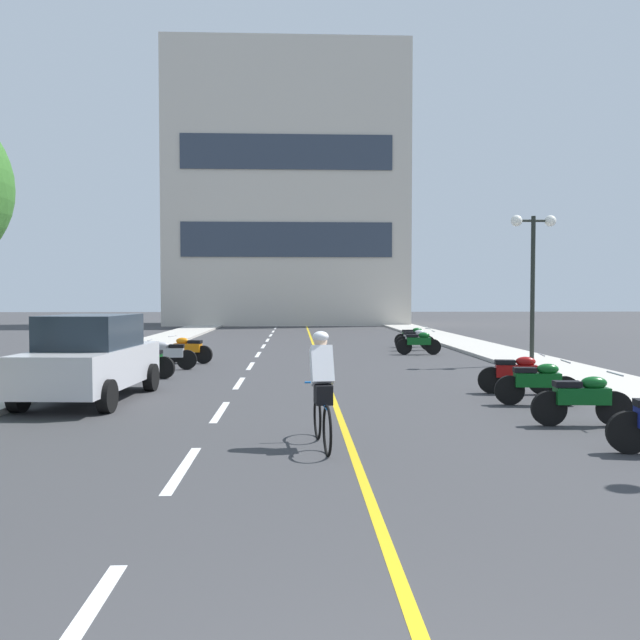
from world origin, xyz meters
TOP-DOWN VIEW (x-y plane):
  - ground_plane at (0.00, 21.00)m, footprint 140.00×140.00m
  - curb_left at (-7.20, 24.00)m, footprint 2.40×72.00m
  - curb_right at (7.20, 24.00)m, footprint 2.40×72.00m
  - lane_dash_0 at (-2.00, 2.00)m, footprint 0.14×2.20m
  - lane_dash_1 at (-2.00, 6.00)m, footprint 0.14×2.20m
  - lane_dash_2 at (-2.00, 10.00)m, footprint 0.14×2.20m
  - lane_dash_3 at (-2.00, 14.00)m, footprint 0.14×2.20m
  - lane_dash_4 at (-2.00, 18.00)m, footprint 0.14×2.20m
  - lane_dash_5 at (-2.00, 22.00)m, footprint 0.14×2.20m
  - lane_dash_6 at (-2.00, 26.00)m, footprint 0.14×2.20m
  - lane_dash_7 at (-2.00, 30.00)m, footprint 0.14×2.20m
  - lane_dash_8 at (-2.00, 34.00)m, footprint 0.14×2.20m
  - lane_dash_9 at (-2.00, 38.00)m, footprint 0.14×2.20m
  - lane_dash_10 at (-2.00, 42.00)m, footprint 0.14×2.20m
  - lane_dash_11 at (-2.00, 46.00)m, footprint 0.14×2.20m
  - centre_line_yellow at (0.25, 24.00)m, footprint 0.12×66.00m
  - office_building at (-1.22, 48.78)m, footprint 18.71×7.67m
  - street_lamp_mid at (7.06, 17.92)m, footprint 1.46×0.36m
  - parked_car_near at (-4.89, 11.42)m, footprint 2.14×4.30m
  - motorcycle_2 at (4.32, 8.42)m, footprint 1.70×0.60m
  - motorcycle_3 at (4.35, 10.48)m, footprint 1.70×0.60m
  - motorcycle_4 at (4.45, 11.98)m, footprint 1.69×0.63m
  - motorcycle_5 at (-4.65, 15.10)m, footprint 1.67×0.68m
  - motorcycle_6 at (-4.42, 17.06)m, footprint 1.70×0.60m
  - motorcycle_7 at (-4.14, 18.91)m, footprint 1.67×0.68m
  - motorcycle_8 at (4.14, 21.71)m, footprint 1.70×0.60m
  - motorcycle_9 at (4.35, 23.54)m, footprint 1.69×0.60m
  - motorcycle_10 at (4.58, 25.27)m, footprint 1.68×0.65m
  - cyclist_rider at (-0.17, 7.16)m, footprint 0.43×1.77m

SIDE VIEW (x-z plane):
  - ground_plane at x=0.00m, z-range 0.00..0.00m
  - lane_dash_0 at x=-2.00m, z-range 0.00..0.01m
  - lane_dash_1 at x=-2.00m, z-range 0.00..0.01m
  - lane_dash_2 at x=-2.00m, z-range 0.00..0.01m
  - lane_dash_3 at x=-2.00m, z-range 0.00..0.01m
  - lane_dash_4 at x=-2.00m, z-range 0.00..0.01m
  - lane_dash_5 at x=-2.00m, z-range 0.00..0.01m
  - lane_dash_6 at x=-2.00m, z-range 0.00..0.01m
  - lane_dash_7 at x=-2.00m, z-range 0.00..0.01m
  - lane_dash_8 at x=-2.00m, z-range 0.00..0.01m
  - lane_dash_9 at x=-2.00m, z-range 0.00..0.01m
  - lane_dash_10 at x=-2.00m, z-range 0.00..0.01m
  - lane_dash_11 at x=-2.00m, z-range 0.00..0.01m
  - centre_line_yellow at x=0.25m, z-range 0.00..0.01m
  - curb_left at x=-7.20m, z-range 0.00..0.12m
  - curb_right at x=7.20m, z-range 0.00..0.12m
  - motorcycle_2 at x=4.32m, z-range 0.01..0.93m
  - motorcycle_3 at x=4.35m, z-range 0.01..0.93m
  - motorcycle_4 at x=4.45m, z-range 0.01..0.93m
  - motorcycle_5 at x=-4.65m, z-range 0.01..0.93m
  - motorcycle_6 at x=-4.42m, z-range 0.01..0.93m
  - motorcycle_7 at x=-4.14m, z-range 0.01..0.93m
  - motorcycle_8 at x=4.14m, z-range 0.01..0.93m
  - motorcycle_9 at x=4.35m, z-range 0.01..0.93m
  - motorcycle_10 at x=4.58m, z-range 0.01..0.93m
  - cyclist_rider at x=-0.17m, z-range 0.03..1.74m
  - parked_car_near at x=-4.89m, z-range 0.01..1.83m
  - street_lamp_mid at x=7.06m, z-range 1.25..5.95m
  - office_building at x=-1.22m, z-range 0.00..21.58m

